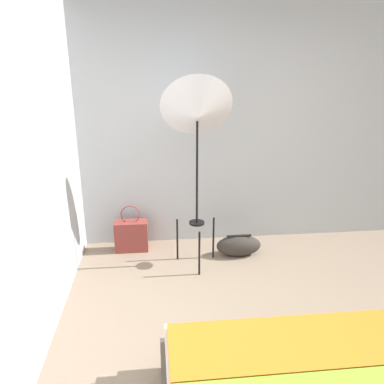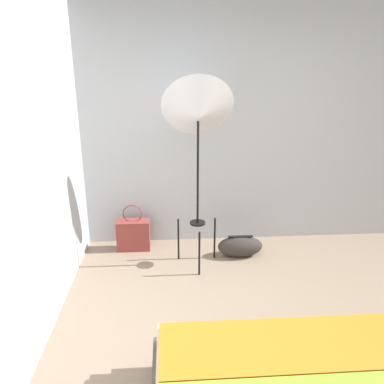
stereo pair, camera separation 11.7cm
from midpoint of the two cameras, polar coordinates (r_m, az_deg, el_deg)
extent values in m
plane|color=gray|center=(2.85, 11.85, -25.29)|extent=(14.00, 14.00, 0.00)
cube|color=#B7BCC1|center=(4.19, 4.25, 9.51)|extent=(8.00, 0.05, 2.60)
cube|color=#B7BCC1|center=(3.14, -22.46, 5.11)|extent=(0.05, 8.00, 2.60)
cube|color=orange|center=(2.43, 13.50, -21.53)|extent=(1.45, 0.46, 0.04)
cylinder|color=black|center=(3.68, 0.20, -9.36)|extent=(0.02, 0.02, 0.46)
cylinder|color=black|center=(3.97, -3.10, -7.25)|extent=(0.02, 0.02, 0.46)
cylinder|color=black|center=(4.00, 2.44, -7.00)|extent=(0.02, 0.02, 0.46)
cylinder|color=black|center=(3.78, -0.16, -4.72)|extent=(0.16, 0.16, 0.02)
cylinder|color=black|center=(3.60, -0.17, 3.38)|extent=(0.02, 0.02, 1.10)
cone|color=silver|center=(3.50, -0.18, 12.14)|extent=(0.68, 0.51, 0.67)
cube|color=brown|center=(4.25, -10.00, -6.59)|extent=(0.36, 0.18, 0.34)
torus|color=brown|center=(4.15, -10.19, -3.43)|extent=(0.21, 0.01, 0.21)
ellipsoid|color=#332D28|center=(4.12, 6.30, -8.11)|extent=(0.49, 0.23, 0.23)
cube|color=black|center=(4.07, 6.36, -6.63)|extent=(0.27, 0.04, 0.01)
camera|label=1|loc=(0.06, -90.98, -0.33)|focal=35.00mm
camera|label=2|loc=(0.06, 89.02, 0.33)|focal=35.00mm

